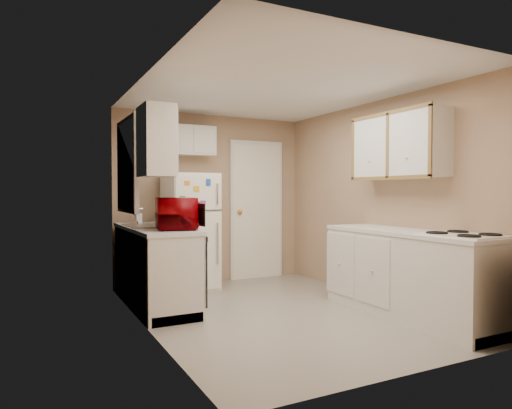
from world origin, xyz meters
name	(u,v)px	position (x,y,z in m)	size (l,w,h in m)	color
floor	(277,312)	(0.00, 0.00, 0.00)	(3.80, 3.80, 0.00)	#ABA295
ceiling	(277,89)	(0.00, 0.00, 2.40)	(3.80, 3.80, 0.00)	white
wall_left	(147,202)	(-1.40, 0.00, 1.20)	(3.80, 3.80, 0.00)	tan
wall_right	(377,200)	(1.40, 0.00, 1.20)	(3.80, 3.80, 0.00)	tan
wall_back	(212,199)	(0.00, 1.90, 1.20)	(2.80, 2.80, 0.00)	tan
wall_front	(411,206)	(0.00, -1.90, 1.20)	(2.80, 2.80, 0.00)	tan
left_counter	(155,266)	(-1.10, 0.90, 0.45)	(0.60, 1.80, 0.90)	silver
dishwasher	(196,268)	(-0.81, 0.30, 0.49)	(0.03, 0.58, 0.72)	black
sink	(151,229)	(-1.10, 1.05, 0.86)	(0.54, 0.74, 0.16)	gray
microwave	(177,215)	(-0.97, 0.48, 1.05)	(0.34, 0.60, 0.40)	#7A0005
soap_bottle	(138,215)	(-1.15, 1.53, 1.00)	(0.09, 0.09, 0.19)	silver
window_blinds	(128,165)	(-1.36, 1.05, 1.60)	(0.10, 0.98, 1.08)	silver
upper_cabinet_left	(156,141)	(-1.25, 0.22, 1.80)	(0.30, 0.45, 0.70)	silver
refrigerator	(190,231)	(-0.46, 1.53, 0.77)	(0.63, 0.62, 1.54)	white
cabinet_over_fridge	(189,141)	(-0.40, 1.75, 2.00)	(0.70, 0.30, 0.40)	silver
interior_door	(256,210)	(0.70, 1.86, 1.02)	(0.86, 0.06, 2.08)	white
right_counter	(408,274)	(1.10, -0.80, 0.45)	(0.60, 2.00, 0.90)	silver
stove	(462,291)	(1.12, -1.44, 0.40)	(0.53, 0.65, 0.79)	white
upper_cabinet_right	(399,146)	(1.25, -0.50, 1.80)	(0.30, 1.20, 0.70)	silver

